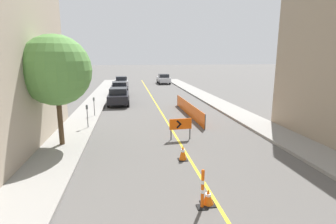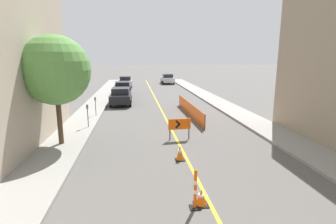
{
  "view_description": "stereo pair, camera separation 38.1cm",
  "coord_description": "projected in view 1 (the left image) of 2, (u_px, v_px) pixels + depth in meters",
  "views": [
    {
      "loc": [
        -2.57,
        4.98,
        4.4
      ],
      "look_at": [
        -0.15,
        20.82,
        1.0
      ],
      "focal_mm": 28.0,
      "sensor_mm": 36.0,
      "label": 1
    },
    {
      "loc": [
        -2.19,
        4.93,
        4.4
      ],
      "look_at": [
        -0.15,
        20.82,
        1.0
      ],
      "focal_mm": 28.0,
      "sensor_mm": 36.0,
      "label": 2
    }
  ],
  "objects": [
    {
      "name": "traffic_cone_fourth",
      "position": [
        208.0,
        197.0,
        7.9
      ],
      "size": [
        0.43,
        0.43,
        0.51
      ],
      "color": "black",
      "rests_on": "ground_plane"
    },
    {
      "name": "sidewalk_left",
      "position": [
        91.0,
        109.0,
        22.18
      ],
      "size": [
        2.12,
        54.95,
        0.15
      ],
      "color": "gray",
      "rests_on": "ground_plane"
    },
    {
      "name": "street_tree_left_near",
      "position": [
        56.0,
        70.0,
        12.24
      ],
      "size": [
        3.31,
        3.31,
        5.28
      ],
      "color": "#4C3823",
      "rests_on": "sidewalk_left"
    },
    {
      "name": "traffic_cone_fifth",
      "position": [
        183.0,
        153.0,
        11.31
      ],
      "size": [
        0.4,
        0.4,
        0.67
      ],
      "color": "black",
      "rests_on": "ground_plane"
    },
    {
      "name": "parking_meter_far_curb",
      "position": [
        94.0,
        103.0,
        19.08
      ],
      "size": [
        0.12,
        0.11,
        1.37
      ],
      "color": "#4C4C51",
      "rests_on": "sidewalk_left"
    },
    {
      "name": "lane_stripe",
      "position": [
        158.0,
        108.0,
        23.04
      ],
      "size": [
        0.12,
        54.95,
        0.01
      ],
      "color": "gold",
      "rests_on": "ground_plane"
    },
    {
      "name": "parked_car_curb_mid",
      "position": [
        119.0,
        89.0,
        30.04
      ],
      "size": [
        2.04,
        4.4,
        1.59
      ],
      "rotation": [
        0.0,
        0.0,
        0.06
      ],
      "color": "black",
      "rests_on": "ground_plane"
    },
    {
      "name": "delineator_post_rear",
      "position": [
        202.0,
        191.0,
        7.67
      ],
      "size": [
        0.31,
        0.31,
        1.22
      ],
      "color": "black",
      "rests_on": "ground_plane"
    },
    {
      "name": "parked_car_curb_near",
      "position": [
        119.0,
        96.0,
        24.27
      ],
      "size": [
        1.94,
        4.33,
        1.59
      ],
      "rotation": [
        0.0,
        0.0,
        -0.02
      ],
      "color": "black",
      "rests_on": "ground_plane"
    },
    {
      "name": "arrow_barricade_primary",
      "position": [
        181.0,
        125.0,
        14.04
      ],
      "size": [
        1.22,
        0.15,
        1.15
      ],
      "rotation": [
        0.0,
        0.0,
        0.07
      ],
      "color": "#EF560C",
      "rests_on": "ground_plane"
    },
    {
      "name": "sidewalk_right",
      "position": [
        221.0,
        105.0,
        23.88
      ],
      "size": [
        2.12,
        54.95,
        0.15
      ],
      "color": "gray",
      "rests_on": "ground_plane"
    },
    {
      "name": "safety_mesh_fence",
      "position": [
        189.0,
        109.0,
        19.99
      ],
      "size": [
        0.18,
        8.42,
        0.97
      ],
      "rotation": [
        0.0,
        0.0,
        1.59
      ],
      "color": "#EF560C",
      "rests_on": "ground_plane"
    },
    {
      "name": "parked_car_curb_far",
      "position": [
        121.0,
        82.0,
        38.16
      ],
      "size": [
        2.03,
        4.39,
        1.59
      ],
      "rotation": [
        0.0,
        0.0,
        0.05
      ],
      "color": "#B7B7BC",
      "rests_on": "ground_plane"
    },
    {
      "name": "parking_meter_near_curb",
      "position": [
        87.0,
        111.0,
        15.84
      ],
      "size": [
        0.12,
        0.11,
        1.42
      ],
      "color": "#4C4C51",
      "rests_on": "sidewalk_left"
    },
    {
      "name": "parked_car_opposite_side",
      "position": [
        164.0,
        79.0,
        43.28
      ],
      "size": [
        1.94,
        4.33,
        1.59
      ],
      "rotation": [
        0.0,
        0.0,
        0.02
      ],
      "color": "#B7B7BC",
      "rests_on": "ground_plane"
    }
  ]
}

